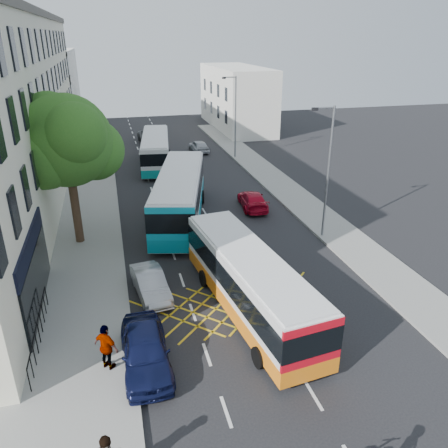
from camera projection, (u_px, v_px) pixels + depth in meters
ground at (313, 394)px, 15.59m from camera, size 120.00×120.00×0.00m
pavement_left at (81, 242)px, 26.90m from camera, size 5.00×70.00×0.15m
pavement_right at (318, 217)px, 30.62m from camera, size 3.00×70.00×0.15m
terrace_far at (45, 90)px, 59.16m from camera, size 8.00×20.00×10.00m
building_right at (236, 98)px, 59.16m from camera, size 6.00×18.00×8.00m
street_tree at (66, 142)px, 24.39m from camera, size 6.30×5.70×8.80m
lamp_near at (327, 167)px, 25.85m from camera, size 1.45×0.15×8.00m
lamp_far at (235, 113)px, 43.60m from camera, size 1.45×0.15×8.00m
railings at (39, 331)px, 17.75m from camera, size 0.08×5.60×1.14m
bus_near at (250, 282)px, 19.65m from camera, size 3.70×10.75×2.96m
bus_mid at (180, 195)px, 29.65m from camera, size 5.63×12.29×3.37m
bus_far at (156, 150)px, 42.16m from camera, size 3.80×10.92×3.01m
parked_car_blue at (145, 350)px, 16.61m from camera, size 1.82×4.43×1.50m
parked_car_silver at (150, 284)px, 21.29m from camera, size 1.82×3.94×1.25m
red_hatchback at (253, 200)px, 32.14m from camera, size 2.18×4.42×1.24m
distant_car_grey at (150, 137)px, 51.64m from camera, size 2.78×5.32×1.43m
distant_car_silver at (199, 146)px, 47.65m from camera, size 1.87×3.91×1.29m
pedestrian_far at (107, 347)px, 16.24m from camera, size 1.13×1.11×1.90m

